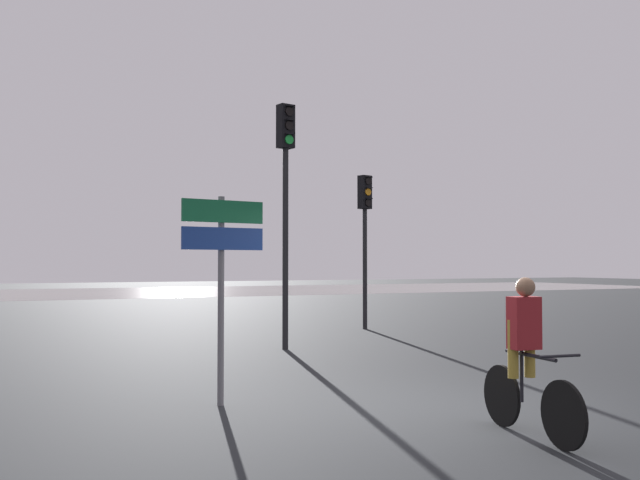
# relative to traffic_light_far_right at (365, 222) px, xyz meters

# --- Properties ---
(ground_plane) EXTENTS (120.00, 120.00, 0.00)m
(ground_plane) POSITION_rel_traffic_light_far_right_xyz_m (-3.97, -9.71, -2.88)
(ground_plane) COLOR black
(water_strip) EXTENTS (80.00, 16.00, 0.01)m
(water_strip) POSITION_rel_traffic_light_far_right_xyz_m (-3.97, 27.13, -2.88)
(water_strip) COLOR gray
(water_strip) RESTS_ON ground
(traffic_light_far_right) EXTENTS (0.37, 0.39, 4.12)m
(traffic_light_far_right) POSITION_rel_traffic_light_far_right_xyz_m (0.00, 0.00, 0.00)
(traffic_light_far_right) COLOR black
(traffic_light_far_right) RESTS_ON ground
(traffic_light_center) EXTENTS (0.36, 0.38, 5.04)m
(traffic_light_center) POSITION_rel_traffic_light_far_right_xyz_m (-3.61, -3.31, 0.58)
(traffic_light_center) COLOR black
(traffic_light_center) RESTS_ON ground
(direction_sign_post) EXTENTS (1.09, 0.20, 2.60)m
(direction_sign_post) POSITION_rel_traffic_light_far_right_xyz_m (-6.45, -8.31, -1.09)
(direction_sign_post) COLOR slate
(direction_sign_post) RESTS_ON ground
(cyclist) EXTENTS (0.46, 1.70, 1.62)m
(cyclist) POSITION_rel_traffic_light_far_right_xyz_m (-4.06, -11.11, -2.06)
(cyclist) COLOR black
(cyclist) RESTS_ON ground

